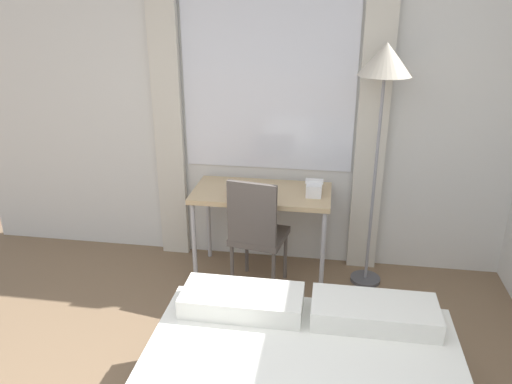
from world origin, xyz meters
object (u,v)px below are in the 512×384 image
at_px(desk, 262,199).
at_px(desk_chair, 256,230).
at_px(telephone, 314,188).
at_px(book, 241,192).
at_px(standing_lamp, 385,75).

relative_size(desk, desk_chair, 1.14).
height_order(desk_chair, telephone, desk_chair).
xyz_separation_m(desk_chair, telephone, (0.42, 0.23, 0.28)).
xyz_separation_m(desk, book, (-0.15, -0.08, 0.08)).
bearing_deg(book, desk_chair, -48.01).
xyz_separation_m(standing_lamp, telephone, (-0.46, -0.04, -0.88)).
height_order(desk_chair, book, desk_chair).
relative_size(desk, standing_lamp, 0.57).
height_order(standing_lamp, telephone, standing_lamp).
distance_m(telephone, book, 0.57).
bearing_deg(standing_lamp, telephone, -175.04).
bearing_deg(book, desk, 28.27).
relative_size(desk, telephone, 5.82).
bearing_deg(standing_lamp, book, -173.82).
xyz_separation_m(desk_chair, book, (-0.14, 0.16, 0.24)).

